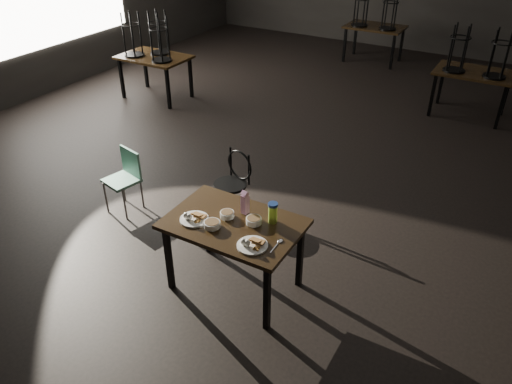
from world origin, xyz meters
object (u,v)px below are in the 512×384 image
Objects in this scene: juice_carton at (245,203)px; school_chair at (125,175)px; water_bottle at (273,212)px; main_table at (234,229)px; bentwood_chair at (234,179)px.

juice_carton is 0.32× the size of school_chair.
juice_carton is 1.20× the size of water_bottle.
bentwood_chair is at bearing 122.26° from main_table.
water_bottle is (0.30, 0.18, 0.18)m from main_table.
main_table is 6.14× the size of water_bottle.
water_bottle is at bearing 0.21° from juice_carton.
juice_carton is at bearing -179.79° from water_bottle.
juice_carton is 0.28m from water_bottle.
school_chair is at bearing 169.14° from juice_carton.
main_table is 0.39m from water_bottle.
water_bottle is at bearing -29.46° from bentwood_chair.
water_bottle is 2.17m from school_chair.
water_bottle is at bearing 30.99° from main_table.
main_table is 0.26m from juice_carton.
main_table is at bearing -94.47° from juice_carton.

